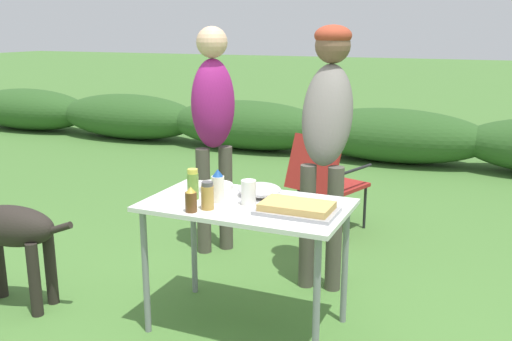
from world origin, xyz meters
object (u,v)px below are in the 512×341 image
(spice_jar, at_px, (207,196))
(camp_chair_green_behind_table, at_px, (325,178))
(paper_cup_stack, at_px, (249,193))
(standing_person_in_gray_fleece, at_px, (213,118))
(mixing_bowl, at_px, (260,190))
(food_tray, at_px, (297,208))
(mayo_bottle, at_px, (218,186))
(standing_person_in_red_jacket, at_px, (327,121))
(folding_table, at_px, (247,216))
(dog, at_px, (4,231))
(plate_stack, at_px, (215,187))
(relish_jar, at_px, (193,184))
(beer_bottle, at_px, (191,200))

(spice_jar, height_order, camp_chair_green_behind_table, spice_jar)
(paper_cup_stack, height_order, camp_chair_green_behind_table, paper_cup_stack)
(standing_person_in_gray_fleece, bearing_deg, mixing_bowl, -97.80)
(food_tray, height_order, mayo_bottle, mayo_bottle)
(standing_person_in_red_jacket, distance_m, standing_person_in_gray_fleece, 0.93)
(folding_table, relative_size, mixing_bowl, 4.50)
(mixing_bowl, distance_m, standing_person_in_gray_fleece, 1.11)
(standing_person_in_red_jacket, bearing_deg, mixing_bowl, -114.47)
(folding_table, relative_size, standing_person_in_gray_fleece, 0.66)
(standing_person_in_gray_fleece, xyz_separation_m, dog, (-0.75, -1.30, -0.54))
(dog, bearing_deg, food_tray, -90.00)
(plate_stack, relative_size, camp_chair_green_behind_table, 0.26)
(folding_table, xyz_separation_m, standing_person_in_gray_fleece, (-0.70, 0.97, 0.36))
(mayo_bottle, bearing_deg, plate_stack, 121.53)
(standing_person_in_red_jacket, bearing_deg, standing_person_in_gray_fleece, 162.04)
(food_tray, bearing_deg, folding_table, 169.20)
(relish_jar, relative_size, dog, 0.19)
(food_tray, height_order, spice_jar, spice_jar)
(spice_jar, xyz_separation_m, standing_person_in_red_jacket, (0.36, 0.96, 0.28))
(mixing_bowl, bearing_deg, relish_jar, -147.20)
(mixing_bowl, height_order, mayo_bottle, mayo_bottle)
(camp_chair_green_behind_table, bearing_deg, paper_cup_stack, -68.73)
(mayo_bottle, height_order, standing_person_in_gray_fleece, standing_person_in_gray_fleece)
(mayo_bottle, height_order, camp_chair_green_behind_table, mayo_bottle)
(beer_bottle, relative_size, standing_person_in_gray_fleece, 0.08)
(beer_bottle, bearing_deg, spice_jar, 52.12)
(mayo_bottle, relative_size, dog, 0.21)
(standing_person_in_gray_fleece, distance_m, dog, 1.59)
(dog, bearing_deg, folding_table, -85.94)
(spice_jar, relative_size, standing_person_in_red_jacket, 0.09)
(beer_bottle, relative_size, dog, 0.15)
(mixing_bowl, height_order, standing_person_in_red_jacket, standing_person_in_red_jacket)
(mayo_bottle, distance_m, standing_person_in_red_jacket, 0.93)
(paper_cup_stack, bearing_deg, folding_table, 132.31)
(plate_stack, xyz_separation_m, spice_jar, (0.14, -0.35, 0.06))
(mixing_bowl, distance_m, spice_jar, 0.37)
(food_tray, distance_m, standing_person_in_red_jacket, 0.90)
(plate_stack, relative_size, relish_jar, 1.25)
(beer_bottle, bearing_deg, camp_chair_green_behind_table, 85.32)
(folding_table, relative_size, beer_bottle, 8.24)
(relish_jar, height_order, spice_jar, relish_jar)
(food_tray, bearing_deg, camp_chair_green_behind_table, 101.54)
(plate_stack, xyz_separation_m, paper_cup_stack, (0.31, -0.20, 0.05))
(standing_person_in_red_jacket, relative_size, standing_person_in_gray_fleece, 1.00)
(plate_stack, xyz_separation_m, beer_bottle, (0.08, -0.42, 0.05))
(relish_jar, height_order, standing_person_in_red_jacket, standing_person_in_red_jacket)
(beer_bottle, xyz_separation_m, dog, (-1.24, -0.08, -0.32))
(mayo_bottle, xyz_separation_m, camp_chair_green_behind_table, (0.11, 1.71, -0.36))
(plate_stack, height_order, camp_chair_green_behind_table, camp_chair_green_behind_table)
(food_tray, bearing_deg, paper_cup_stack, 173.28)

